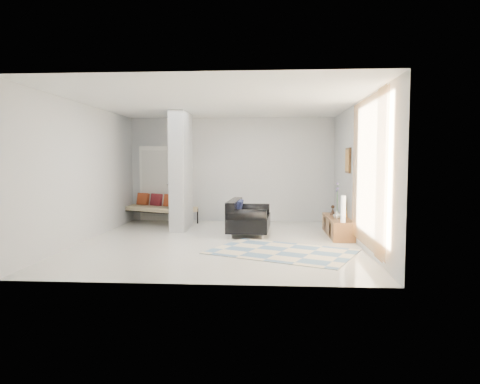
{
  "coord_description": "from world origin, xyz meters",
  "views": [
    {
      "loc": [
        0.98,
        -8.55,
        1.66
      ],
      "look_at": [
        0.38,
        0.6,
        0.97
      ],
      "focal_mm": 32.0,
      "sensor_mm": 36.0,
      "label": 1
    }
  ],
  "objects": [
    {
      "name": "media_console",
      "position": [
        2.52,
        0.9,
        0.2
      ],
      "size": [
        0.45,
        1.78,
        0.8
      ],
      "color": "brown",
      "rests_on": "floor"
    },
    {
      "name": "hallway_door",
      "position": [
        -2.1,
        2.96,
        1.02
      ],
      "size": [
        0.85,
        0.06,
        2.04
      ],
      "primitive_type": "cube",
      "color": "white",
      "rests_on": "floor"
    },
    {
      "name": "ceiling",
      "position": [
        0.0,
        0.0,
        2.8
      ],
      "size": [
        6.0,
        6.0,
        0.0
      ],
      "primitive_type": "plane",
      "rotation": [
        3.14,
        0.0,
        0.0
      ],
      "color": "white",
      "rests_on": "wall_back"
    },
    {
      "name": "vase",
      "position": [
        2.47,
        0.7,
        0.49
      ],
      "size": [
        0.17,
        0.17,
        0.17
      ],
      "primitive_type": "imported",
      "rotation": [
        0.0,
        0.0,
        -0.03
      ],
      "color": "silver",
      "rests_on": "media_console"
    },
    {
      "name": "area_rug",
      "position": [
        1.24,
        -0.9,
        0.01
      ],
      "size": [
        2.94,
        2.53,
        0.01
      ],
      "primitive_type": "cube",
      "rotation": [
        0.0,
        0.0,
        -0.42
      ],
      "color": "#C2B494",
      "rests_on": "floor"
    },
    {
      "name": "cylinder_lamp",
      "position": [
        2.5,
        0.13,
        0.67
      ],
      "size": [
        0.1,
        0.1,
        0.54
      ],
      "primitive_type": "cylinder",
      "color": "beige",
      "rests_on": "media_console"
    },
    {
      "name": "wall_right",
      "position": [
        2.75,
        0.0,
        1.4
      ],
      "size": [
        0.0,
        6.0,
        6.0
      ],
      "primitive_type": "plane",
      "rotation": [
        1.57,
        0.0,
        -1.57
      ],
      "color": "#B9BBBD",
      "rests_on": "ground"
    },
    {
      "name": "loveseat",
      "position": [
        0.5,
        1.0,
        0.36
      ],
      "size": [
        0.96,
        1.56,
        0.76
      ],
      "rotation": [
        0.0,
        0.0,
        -0.05
      ],
      "color": "silver",
      "rests_on": "floor"
    },
    {
      "name": "wall_back",
      "position": [
        0.0,
        3.0,
        1.4
      ],
      "size": [
        6.0,
        0.0,
        6.0
      ],
      "primitive_type": "plane",
      "rotation": [
        1.57,
        0.0,
        0.0
      ],
      "color": "#B9BBBD",
      "rests_on": "ground"
    },
    {
      "name": "partition_column",
      "position": [
        -1.1,
        1.6,
        1.4
      ],
      "size": [
        0.35,
        1.2,
        2.8
      ],
      "primitive_type": "cube",
      "color": "#999DA0",
      "rests_on": "floor"
    },
    {
      "name": "wall_front",
      "position": [
        0.0,
        -3.0,
        1.4
      ],
      "size": [
        6.0,
        0.0,
        6.0
      ],
      "primitive_type": "plane",
      "rotation": [
        -1.57,
        0.0,
        0.0
      ],
      "color": "#B9BBBD",
      "rests_on": "ground"
    },
    {
      "name": "wall_art",
      "position": [
        2.72,
        0.9,
        1.65
      ],
      "size": [
        0.04,
        0.45,
        0.55
      ],
      "primitive_type": "cube",
      "color": "#3B2310",
      "rests_on": "wall_right"
    },
    {
      "name": "floor",
      "position": [
        0.0,
        0.0,
        0.0
      ],
      "size": [
        6.0,
        6.0,
        0.0
      ],
      "primitive_type": "plane",
      "color": "silver",
      "rests_on": "ground"
    },
    {
      "name": "curtain",
      "position": [
        2.67,
        -1.15,
        1.45
      ],
      "size": [
        0.0,
        2.55,
        2.55
      ],
      "primitive_type": "plane",
      "rotation": [
        1.57,
        0.0,
        1.57
      ],
      "color": "orange",
      "rests_on": "wall_right"
    },
    {
      "name": "wall_left",
      "position": [
        -2.75,
        0.0,
        1.4
      ],
      "size": [
        0.0,
        6.0,
        6.0
      ],
      "primitive_type": "plane",
      "rotation": [
        1.57,
        0.0,
        1.57
      ],
      "color": "#B9BBBD",
      "rests_on": "ground"
    },
    {
      "name": "bronze_figurine",
      "position": [
        2.47,
        1.32,
        0.51
      ],
      "size": [
        0.12,
        0.12,
        0.22
      ],
      "primitive_type": null,
      "rotation": [
        0.0,
        0.0,
        -0.11
      ],
      "color": "#2F1E15",
      "rests_on": "media_console"
    },
    {
      "name": "daybed",
      "position": [
        -1.91,
        2.48,
        0.41
      ],
      "size": [
        2.14,
        1.55,
        0.77
      ],
      "rotation": [
        0.0,
        0.0,
        -0.41
      ],
      "color": "black",
      "rests_on": "floor"
    }
  ]
}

